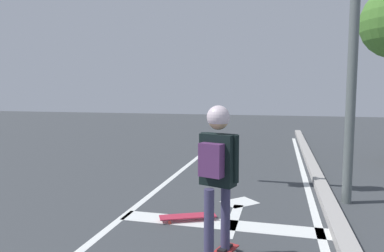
{
  "coord_description": "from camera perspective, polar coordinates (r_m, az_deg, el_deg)",
  "views": [
    {
      "loc": [
        2.86,
        1.16,
        1.93
      ],
      "look_at": [
        1.41,
        6.9,
        1.35
      ],
      "focal_mm": 32.51,
      "sensor_mm": 36.0,
      "label": 1
    }
  ],
  "objects": [
    {
      "name": "skater",
      "position": [
        3.85,
        4.17,
        -5.84
      ],
      "size": [
        0.45,
        0.62,
        1.71
      ],
      "color": "#3E3B5F",
      "rests_on": "skateboard"
    },
    {
      "name": "lane_arrow_stem",
      "position": [
        5.48,
        6.82,
        -14.99
      ],
      "size": [
        0.16,
        1.4,
        0.01
      ],
      "primitive_type": "cube",
      "color": "white",
      "rests_on": "ground"
    },
    {
      "name": "lane_arrow_head",
      "position": [
        6.28,
        7.85,
        -12.29
      ],
      "size": [
        0.71,
        0.71,
        0.01
      ],
      "primitive_type": "cube",
      "rotation": [
        0.0,
        0.0,
        0.79
      ],
      "color": "white",
      "rests_on": "ground"
    },
    {
      "name": "curb_strip",
      "position": [
        5.26,
        23.18,
        -15.57
      ],
      "size": [
        0.24,
        24.0,
        0.14
      ],
      "primitive_type": "cube",
      "color": "#A6A19D",
      "rests_on": "ground"
    },
    {
      "name": "stop_bar",
      "position": [
        5.3,
        4.8,
        -15.72
      ],
      "size": [
        3.04,
        0.4,
        0.01
      ],
      "primitive_type": "cube",
      "color": "white",
      "rests_on": "ground"
    },
    {
      "name": "spare_skateboard",
      "position": [
        5.4,
        -0.69,
        -14.6
      ],
      "size": [
        0.86,
        0.55,
        0.07
      ],
      "color": "#B3293F",
      "rests_on": "ground"
    },
    {
      "name": "lane_line_center",
      "position": [
        5.7,
        -10.99,
        -14.22
      ],
      "size": [
        0.12,
        20.0,
        0.01
      ],
      "primitive_type": "cube",
      "color": "white",
      "rests_on": "ground"
    },
    {
      "name": "lane_line_curbside",
      "position": [
        5.25,
        20.34,
        -16.29
      ],
      "size": [
        0.12,
        20.0,
        0.01
      ],
      "primitive_type": "cube",
      "color": "white",
      "rests_on": "ground"
    }
  ]
}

